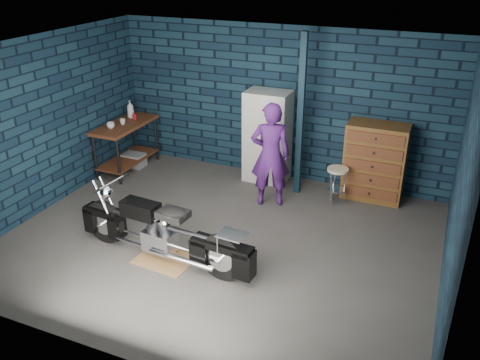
% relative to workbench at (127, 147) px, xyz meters
% --- Properties ---
extents(ground, '(6.00, 6.00, 0.00)m').
position_rel_workbench_xyz_m(ground, '(2.68, -1.63, -0.46)').
color(ground, '#494644').
rests_on(ground, ground).
extents(room_walls, '(6.02, 5.01, 2.71)m').
position_rel_workbench_xyz_m(room_walls, '(2.68, -1.08, 1.45)').
color(room_walls, black).
rests_on(room_walls, ground).
extents(support_post, '(0.10, 0.10, 2.70)m').
position_rel_workbench_xyz_m(support_post, '(3.23, 0.32, 0.90)').
color(support_post, '#102633').
rests_on(support_post, ground).
extents(workbench, '(0.60, 1.40, 0.91)m').
position_rel_workbench_xyz_m(workbench, '(0.00, 0.00, 0.00)').
color(workbench, brown).
rests_on(workbench, ground).
extents(drip_mat, '(0.81, 0.64, 0.01)m').
position_rel_workbench_xyz_m(drip_mat, '(2.21, -2.39, -0.45)').
color(drip_mat, olive).
rests_on(drip_mat, ground).
extents(motorcycle, '(2.31, 0.80, 1.00)m').
position_rel_workbench_xyz_m(motorcycle, '(2.21, -2.39, 0.04)').
color(motorcycle, black).
rests_on(motorcycle, ground).
extents(person, '(0.74, 0.62, 1.72)m').
position_rel_workbench_xyz_m(person, '(2.94, -0.28, 0.41)').
color(person, '#4E1E71').
rests_on(person, ground).
extents(storage_bin, '(0.41, 0.29, 0.25)m').
position_rel_workbench_xyz_m(storage_bin, '(0.02, 0.16, -0.33)').
color(storage_bin, gray).
rests_on(storage_bin, ground).
extents(locker, '(0.76, 0.54, 1.63)m').
position_rel_workbench_xyz_m(locker, '(2.57, 0.60, 0.36)').
color(locker, silver).
rests_on(locker, ground).
extents(tool_chest, '(0.97, 0.54, 1.29)m').
position_rel_workbench_xyz_m(tool_chest, '(4.45, 0.60, 0.19)').
color(tool_chest, brown).
rests_on(tool_chest, ground).
extents(shop_stool, '(0.36, 0.36, 0.63)m').
position_rel_workbench_xyz_m(shop_stool, '(3.94, 0.15, -0.14)').
color(shop_stool, beige).
rests_on(shop_stool, ground).
extents(cup_a, '(0.14, 0.14, 0.11)m').
position_rel_workbench_xyz_m(cup_a, '(-0.07, -0.32, 0.51)').
color(cup_a, beige).
rests_on(cup_a, workbench).
extents(cup_b, '(0.13, 0.13, 0.10)m').
position_rel_workbench_xyz_m(cup_b, '(0.00, -0.05, 0.51)').
color(cup_b, beige).
rests_on(cup_b, workbench).
extents(mug_red, '(0.10, 0.10, 0.11)m').
position_rel_workbench_xyz_m(mug_red, '(0.04, 0.27, 0.51)').
color(mug_red, '#A2151D').
rests_on(mug_red, workbench).
extents(bottle, '(0.16, 0.16, 0.33)m').
position_rel_workbench_xyz_m(bottle, '(-0.08, 0.34, 0.62)').
color(bottle, gray).
rests_on(bottle, workbench).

